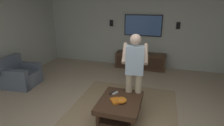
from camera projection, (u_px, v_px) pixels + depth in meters
The scene contains 14 objects.
wall_back_tv at pixel (144, 28), 6.19m from camera, with size 0.10×7.27×2.76m, color #B2B7AD.
area_rug at pixel (122, 112), 3.81m from camera, with size 2.58×2.25×0.01m, color #9E8460.
armchair at pixel (20, 76), 4.97m from camera, with size 0.88×0.89×0.82m.
coffee_table at pixel (120, 105), 3.54m from camera, with size 1.00×0.80×0.40m.
media_console at pixel (140, 61), 6.25m from camera, with size 0.45×1.70×0.55m.
tv at pixel (143, 25), 6.08m from camera, with size 0.05×1.28×0.72m.
person_standing at pixel (134, 68), 3.68m from camera, with size 0.59×0.59×1.64m.
bowl at pixel (121, 100), 3.41m from camera, with size 0.21×0.21×0.09m, color orange.
remote_white at pixel (115, 93), 3.75m from camera, with size 0.15×0.04×0.02m, color white.
remote_black at pixel (112, 93), 3.75m from camera, with size 0.15×0.04×0.02m, color black.
book at pixel (116, 101), 3.44m from camera, with size 0.22×0.16×0.04m, color orange.
vase_round at pixel (144, 50), 6.08m from camera, with size 0.22×0.22×0.22m, color gold.
wall_speaker_left at pixel (178, 26), 5.78m from camera, with size 0.06×0.12×0.22m, color black.
wall_speaker_right at pixel (111, 23), 6.39m from camera, with size 0.06×0.12×0.22m, color black.
Camera 1 is at (-2.67, -0.73, 2.22)m, focal length 28.68 mm.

